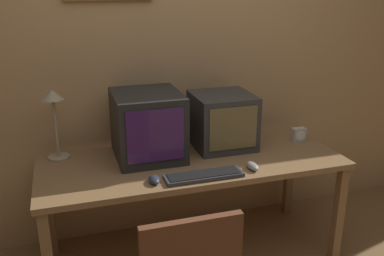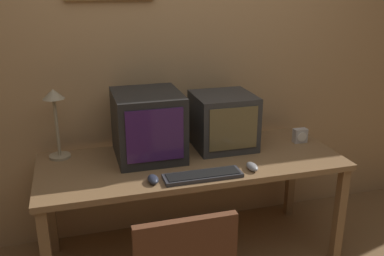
% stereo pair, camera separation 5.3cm
% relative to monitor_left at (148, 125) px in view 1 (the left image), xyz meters
% --- Properties ---
extents(wall_back, '(8.00, 0.08, 2.60)m').
position_rel_monitor_left_xyz_m(wall_back, '(0.25, 0.35, 0.39)').
color(wall_back, tan).
rests_on(wall_back, ground_plane).
extents(desk, '(1.89, 0.73, 0.71)m').
position_rel_monitor_left_xyz_m(desk, '(0.25, -0.13, -0.28)').
color(desk, olive).
rests_on(desk, ground_plane).
extents(monitor_left, '(0.41, 0.46, 0.42)m').
position_rel_monitor_left_xyz_m(monitor_left, '(0.00, 0.00, 0.00)').
color(monitor_left, black).
rests_on(monitor_left, desk).
extents(monitor_right, '(0.39, 0.39, 0.36)m').
position_rel_monitor_left_xyz_m(monitor_right, '(0.51, 0.03, -0.03)').
color(monitor_right, '#333333').
rests_on(monitor_right, desk).
extents(keyboard_main, '(0.45, 0.13, 0.03)m').
position_rel_monitor_left_xyz_m(keyboard_main, '(0.23, -0.40, -0.20)').
color(keyboard_main, '#333338').
rests_on(keyboard_main, desk).
extents(mouse_near_keyboard, '(0.06, 0.11, 0.04)m').
position_rel_monitor_left_xyz_m(mouse_near_keyboard, '(0.55, -0.38, -0.19)').
color(mouse_near_keyboard, gray).
rests_on(mouse_near_keyboard, desk).
extents(mouse_far_corner, '(0.06, 0.11, 0.04)m').
position_rel_monitor_left_xyz_m(mouse_far_corner, '(-0.05, -0.38, -0.19)').
color(mouse_far_corner, '#282D3D').
rests_on(mouse_far_corner, desk).
extents(desk_clock, '(0.09, 0.06, 0.10)m').
position_rel_monitor_left_xyz_m(desk_clock, '(1.05, -0.05, -0.16)').
color(desk_clock, '#B7B2AD').
rests_on(desk_clock, desk).
extents(desk_lamp, '(0.13, 0.13, 0.44)m').
position_rel_monitor_left_xyz_m(desk_lamp, '(-0.55, 0.13, 0.11)').
color(desk_lamp, tan).
rests_on(desk_lamp, desk).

